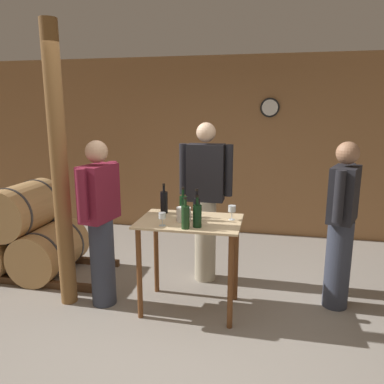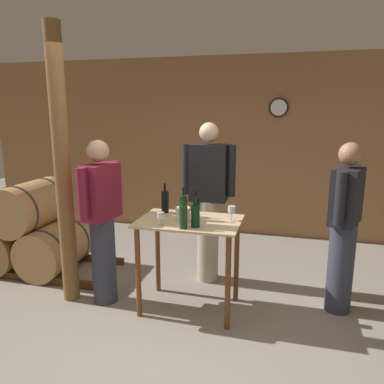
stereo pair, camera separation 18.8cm
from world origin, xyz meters
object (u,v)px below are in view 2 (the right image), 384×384
object	(u,v)px
wine_bottle_center	(183,216)
person_host	(208,199)
wine_bottle_far_right	(195,215)
person_visitor_bearded	(102,219)
person_visitor_with_scarf	(344,225)
wooden_post	(63,170)
ice_bucket	(183,214)
wine_bottle_right	(196,208)
wine_glass_near_center	(232,210)
wine_bottle_left	(183,205)
wine_bottle_far_left	(165,201)
wine_glass_near_left	(161,216)

from	to	relation	value
wine_bottle_center	person_host	world-z (taller)	person_host
wine_bottle_far_right	person_visitor_bearded	size ratio (longest dim) A/B	0.18
wine_bottle_center	person_visitor_with_scarf	bearing A→B (deg)	22.76
wooden_post	wine_bottle_center	xyz separation A→B (m)	(1.25, -0.13, -0.34)
wine_bottle_center	wine_bottle_far_right	distance (m)	0.11
wooden_post	ice_bucket	distance (m)	1.25
wine_bottle_right	ice_bucket	world-z (taller)	wine_bottle_right
wine_bottle_center	wine_glass_near_center	world-z (taller)	wine_bottle_center
person_visitor_with_scarf	wine_glass_near_center	bearing A→B (deg)	-166.96
wine_bottle_left	person_visitor_with_scarf	distance (m)	1.52
wooden_post	wine_bottle_far_left	xyz separation A→B (m)	(0.93, 0.32, -0.33)
wine_glass_near_center	ice_bucket	size ratio (longest dim) A/B	1.02
wine_bottle_right	person_visitor_bearded	world-z (taller)	person_visitor_bearded
wine_bottle_center	ice_bucket	distance (m)	0.22
wine_bottle_far_left	person_host	bearing A→B (deg)	54.40
wine_bottle_far_right	wine_glass_near_center	size ratio (longest dim) A/B	2.11
wine_bottle_far_left	wine_bottle_right	bearing A→B (deg)	-24.94
wine_glass_near_center	person_host	size ratio (longest dim) A/B	0.08
wine_bottle_left	wine_glass_near_center	size ratio (longest dim) A/B	2.10
wine_bottle_left	ice_bucket	xyz separation A→B (m)	(0.04, -0.15, -0.04)
wine_bottle_right	person_visitor_with_scarf	distance (m)	1.39
wine_bottle_left	person_visitor_bearded	bearing A→B (deg)	-165.93
wooden_post	wine_bottle_far_left	bearing A→B (deg)	19.16
wooden_post	wine_bottle_right	bearing A→B (deg)	6.73
person_visitor_bearded	wine_glass_near_center	bearing A→B (deg)	8.06
wine_bottle_far_right	wine_glass_near_left	size ratio (longest dim) A/B	2.38
person_host	wine_bottle_far_left	bearing A→B (deg)	-125.60
wine_bottle_center	person_visitor_with_scarf	world-z (taller)	person_visitor_with_scarf
wine_bottle_center	ice_bucket	xyz separation A→B (m)	(-0.07, 0.21, -0.04)
wine_bottle_far_left	wine_glass_near_center	world-z (taller)	wine_bottle_far_left
ice_bucket	person_visitor_bearded	xyz separation A→B (m)	(-0.82, -0.04, -0.10)
wine_bottle_right	ice_bucket	distance (m)	0.14
wine_bottle_far_left	wine_glass_near_center	distance (m)	0.70
wine_glass_near_left	person_visitor_bearded	bearing A→B (deg)	168.56
wine_bottle_far_left	wine_bottle_center	distance (m)	0.55
wooden_post	person_visitor_with_scarf	world-z (taller)	wooden_post
person_host	wine_glass_near_left	bearing A→B (deg)	-105.08
wine_bottle_left	wooden_post	bearing A→B (deg)	-168.26
wooden_post	wine_bottle_far_left	size ratio (longest dim) A/B	9.00
wine_glass_near_left	ice_bucket	xyz separation A→B (m)	(0.15, 0.17, -0.02)
wine_glass_near_center	wine_bottle_center	bearing A→B (deg)	-136.81
wooden_post	person_visitor_with_scarf	size ratio (longest dim) A/B	1.65
wooden_post	person_visitor_bearded	size ratio (longest dim) A/B	1.64
wine_bottle_far_left	person_visitor_bearded	world-z (taller)	person_visitor_bearded
wine_bottle_right	wine_bottle_far_left	bearing A→B (deg)	155.06
wine_glass_near_left	person_visitor_bearded	world-z (taller)	person_visitor_bearded
wine_bottle_far_left	wine_bottle_right	xyz separation A→B (m)	(0.37, -0.17, -0.00)
person_host	wine_bottle_center	bearing A→B (deg)	-91.23
wine_bottle_far_right	ice_bucket	world-z (taller)	wine_bottle_far_right
wine_bottle_left	person_visitor_bearded	world-z (taller)	person_visitor_bearded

